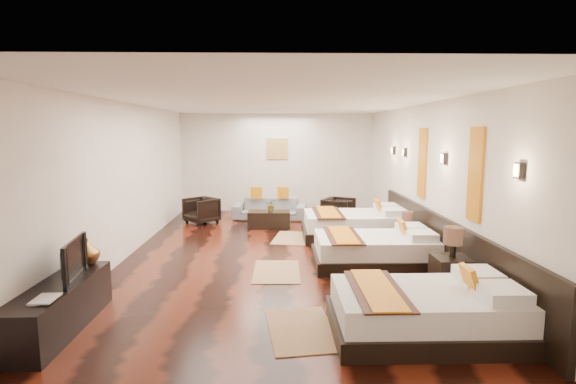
{
  "coord_description": "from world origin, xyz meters",
  "views": [
    {
      "loc": [
        0.02,
        -7.75,
        2.28
      ],
      "look_at": [
        0.22,
        0.72,
        1.1
      ],
      "focal_mm": 27.05,
      "sensor_mm": 36.0,
      "label": 1
    }
  ],
  "objects_px": {
    "coffee_table": "(269,219)",
    "table_plant": "(271,205)",
    "tv": "(68,260)",
    "figurine": "(86,251)",
    "armchair_right": "(339,211)",
    "tv_console": "(60,307)",
    "armchair_left": "(201,210)",
    "bed_mid": "(376,250)",
    "nightstand_b": "(407,239)",
    "bed_near": "(427,311)",
    "nightstand_a": "(451,271)",
    "book": "(34,300)",
    "bed_far": "(356,225)",
    "sofa": "(270,209)"
  },
  "relations": [
    {
      "from": "coffee_table",
      "to": "table_plant",
      "type": "relative_size",
      "value": 3.43
    },
    {
      "from": "tv",
      "to": "figurine",
      "type": "height_order",
      "value": "tv"
    },
    {
      "from": "armchair_right",
      "to": "tv_console",
      "type": "bearing_deg",
      "value": 172.3
    },
    {
      "from": "tv",
      "to": "armchair_right",
      "type": "xyz_separation_m",
      "value": [
        3.98,
        5.62,
        -0.46
      ]
    },
    {
      "from": "tv",
      "to": "armchair_left",
      "type": "xyz_separation_m",
      "value": [
        0.55,
        5.76,
        -0.47
      ]
    },
    {
      "from": "tv",
      "to": "armchair_left",
      "type": "bearing_deg",
      "value": -14.17
    },
    {
      "from": "bed_mid",
      "to": "armchair_right",
      "type": "xyz_separation_m",
      "value": [
        -0.17,
        3.4,
        0.06
      ]
    },
    {
      "from": "figurine",
      "to": "armchair_right",
      "type": "relative_size",
      "value": 0.48
    },
    {
      "from": "nightstand_b",
      "to": "figurine",
      "type": "bearing_deg",
      "value": -154.99
    },
    {
      "from": "bed_near",
      "to": "nightstand_b",
      "type": "distance_m",
      "value": 3.37
    },
    {
      "from": "nightstand_a",
      "to": "coffee_table",
      "type": "distance_m",
      "value": 5.13
    },
    {
      "from": "book",
      "to": "armchair_right",
      "type": "bearing_deg",
      "value": 57.27
    },
    {
      "from": "bed_far",
      "to": "tv_console",
      "type": "distance_m",
      "value": 6.01
    },
    {
      "from": "coffee_table",
      "to": "bed_mid",
      "type": "bearing_deg",
      "value": -57.76
    },
    {
      "from": "nightstand_a",
      "to": "sofa",
      "type": "bearing_deg",
      "value": 115.84
    },
    {
      "from": "tv",
      "to": "table_plant",
      "type": "height_order",
      "value": "tv"
    },
    {
      "from": "bed_near",
      "to": "book",
      "type": "xyz_separation_m",
      "value": [
        -4.2,
        -0.29,
        0.29
      ]
    },
    {
      "from": "nightstand_b",
      "to": "sofa",
      "type": "bearing_deg",
      "value": 128.25
    },
    {
      "from": "bed_far",
      "to": "tv_console",
      "type": "height_order",
      "value": "bed_far"
    },
    {
      "from": "nightstand_b",
      "to": "book",
      "type": "relative_size",
      "value": 2.65
    },
    {
      "from": "tv",
      "to": "armchair_right",
      "type": "distance_m",
      "value": 6.9
    },
    {
      "from": "bed_mid",
      "to": "tv",
      "type": "relative_size",
      "value": 2.46
    },
    {
      "from": "coffee_table",
      "to": "nightstand_a",
      "type": "bearing_deg",
      "value": -59.05
    },
    {
      "from": "bed_mid",
      "to": "table_plant",
      "type": "distance_m",
      "value": 3.51
    },
    {
      "from": "nightstand_a",
      "to": "figurine",
      "type": "xyz_separation_m",
      "value": [
        -4.95,
        -0.2,
        0.38
      ]
    },
    {
      "from": "tv",
      "to": "coffee_table",
      "type": "distance_m",
      "value": 5.72
    },
    {
      "from": "tv_console",
      "to": "table_plant",
      "type": "bearing_deg",
      "value": 66.23
    },
    {
      "from": "book",
      "to": "figurine",
      "type": "height_order",
      "value": "figurine"
    },
    {
      "from": "tv",
      "to": "figurine",
      "type": "relative_size",
      "value": 2.45
    },
    {
      "from": "nightstand_a",
      "to": "sofa",
      "type": "relative_size",
      "value": 0.51
    },
    {
      "from": "nightstand_a",
      "to": "tv",
      "type": "xyz_separation_m",
      "value": [
        -4.9,
        -0.82,
        0.45
      ]
    },
    {
      "from": "book",
      "to": "coffee_table",
      "type": "relative_size",
      "value": 0.3
    },
    {
      "from": "bed_near",
      "to": "figurine",
      "type": "bearing_deg",
      "value": 166.89
    },
    {
      "from": "nightstand_a",
      "to": "nightstand_b",
      "type": "xyz_separation_m",
      "value": [
        0.0,
        2.1,
        -0.06
      ]
    },
    {
      "from": "tv",
      "to": "armchair_left",
      "type": "height_order",
      "value": "tv"
    },
    {
      "from": "bed_mid",
      "to": "book",
      "type": "xyz_separation_m",
      "value": [
        -4.2,
        -2.87,
        0.29
      ]
    },
    {
      "from": "tv",
      "to": "coffee_table",
      "type": "bearing_deg",
      "value": -32.11
    },
    {
      "from": "sofa",
      "to": "tv",
      "type": "bearing_deg",
      "value": -102.55
    },
    {
      "from": "bed_far",
      "to": "table_plant",
      "type": "bearing_deg",
      "value": 150.15
    },
    {
      "from": "nightstand_a",
      "to": "table_plant",
      "type": "xyz_separation_m",
      "value": [
        -2.58,
        4.39,
        0.2
      ]
    },
    {
      "from": "bed_far",
      "to": "armchair_right",
      "type": "distance_m",
      "value": 1.48
    },
    {
      "from": "tv",
      "to": "nightstand_b",
      "type": "bearing_deg",
      "value": -67.92
    },
    {
      "from": "figurine",
      "to": "bed_far",
      "type": "bearing_deg",
      "value": 40.11
    },
    {
      "from": "bed_far",
      "to": "nightstand_a",
      "type": "height_order",
      "value": "nightstand_a"
    },
    {
      "from": "coffee_table",
      "to": "tv",
      "type": "bearing_deg",
      "value": -113.37
    },
    {
      "from": "bed_near",
      "to": "tv",
      "type": "xyz_separation_m",
      "value": [
        -4.15,
        0.36,
        0.52
      ]
    },
    {
      "from": "bed_far",
      "to": "armchair_right",
      "type": "bearing_deg",
      "value": 96.53
    },
    {
      "from": "bed_near",
      "to": "tv",
      "type": "distance_m",
      "value": 4.19
    },
    {
      "from": "tv_console",
      "to": "armchair_left",
      "type": "bearing_deg",
      "value": 84.24
    },
    {
      "from": "tv",
      "to": "book",
      "type": "distance_m",
      "value": 0.69
    }
  ]
}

